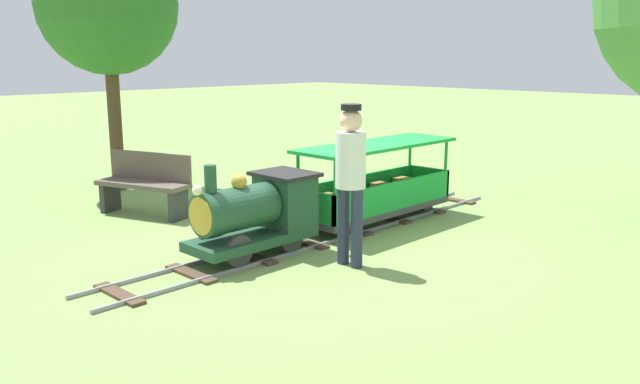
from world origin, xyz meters
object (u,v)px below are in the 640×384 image
object	(u,v)px
conductor_person	(351,172)
locomotive	(258,211)
oak_tree_far	(107,6)
passenger_car	(377,190)
park_bench	(145,184)

from	to	relation	value
conductor_person	locomotive	bearing A→B (deg)	27.00
conductor_person	oak_tree_far	size ratio (longest dim) A/B	0.42
passenger_car	park_bench	size ratio (longest dim) A/B	1.73
park_bench	locomotive	bearing A→B (deg)	177.12
conductor_person	passenger_car	bearing A→B (deg)	-59.17
passenger_car	locomotive	bearing A→B (deg)	90.00
conductor_person	oak_tree_far	bearing A→B (deg)	-2.55
passenger_car	conductor_person	bearing A→B (deg)	120.83
passenger_car	oak_tree_far	size ratio (longest dim) A/B	0.61
conductor_person	park_bench	world-z (taller)	conductor_person
passenger_car	park_bench	world-z (taller)	passenger_car
park_bench	oak_tree_far	distance (m)	3.00
locomotive	passenger_car	world-z (taller)	locomotive
conductor_person	park_bench	xyz separation A→B (m)	(3.33, 0.33, -0.54)
conductor_person	oak_tree_far	xyz separation A→B (m)	(5.08, -0.23, 1.84)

